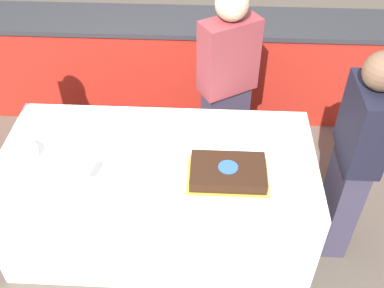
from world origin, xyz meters
TOP-DOWN VIEW (x-y plane):
  - ground_plane at (0.00, 0.00)m, footprint 14.00×14.00m
  - back_counter at (0.00, 1.56)m, footprint 4.40×0.58m
  - dining_table at (0.00, 0.00)m, footprint 2.00×0.97m
  - cake at (0.44, -0.17)m, footprint 0.49×0.33m
  - plate_stack at (-0.83, -0.06)m, footprint 0.19×0.19m
  - wine_glass at (-0.38, -0.27)m, footprint 0.06×0.06m
  - side_plate_near_cake at (0.35, 0.14)m, footprint 0.19×0.19m
  - utensil_pile at (-0.08, -0.36)m, footprint 0.14×0.09m
  - person_cutting_cake at (0.44, 0.71)m, footprint 0.45×0.39m
  - person_seated_right at (1.22, 0.00)m, footprint 0.22×0.41m

SIDE VIEW (x-z plane):
  - ground_plane at x=0.00m, z-range 0.00..0.00m
  - dining_table at x=0.00m, z-range 0.00..0.78m
  - back_counter at x=0.00m, z-range 0.00..0.92m
  - side_plate_near_cake at x=0.35m, z-range 0.78..0.78m
  - utensil_pile at x=-0.08m, z-range 0.78..0.80m
  - person_seated_right at x=1.22m, z-range 0.03..1.57m
  - plate_stack at x=-0.83m, z-range 0.78..0.84m
  - cake at x=0.44m, z-range 0.77..0.85m
  - person_cutting_cake at x=0.44m, z-range 0.03..1.61m
  - wine_glass at x=-0.38m, z-range 0.81..0.97m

